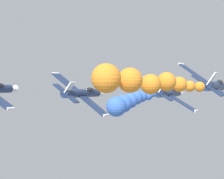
{
  "coord_description": "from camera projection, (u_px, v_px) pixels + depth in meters",
  "views": [
    {
      "loc": [
        23.09,
        -50.15,
        133.99
      ],
      "look_at": [
        0.0,
        0.0,
        133.61
      ],
      "focal_mm": 68.6,
      "sensor_mm": 36.0,
      "label": 1
    }
  ],
  "objects": [
    {
      "name": "smoke_trail_lead",
      "position": [
        128.0,
        102.0,
        46.73
      ],
      "size": [
        2.11,
        12.27,
        2.64
      ],
      "color": "blue"
    },
    {
      "name": "airplane_right_inner",
      "position": [
        215.0,
        86.0,
        49.24
      ],
      "size": [
        8.04,
        10.35,
        5.78
      ],
      "rotation": [
        0.0,
        0.61,
        0.0
      ],
      "color": "navy"
    },
    {
      "name": "airplane_left_inner",
      "position": [
        82.0,
        93.0,
        56.28
      ],
      "size": [
        7.95,
        10.35,
        5.91
      ],
      "rotation": [
        0.0,
        0.63,
        0.0
      ],
      "color": "navy"
    },
    {
      "name": "airplane_lead",
      "position": [
        169.0,
        93.0,
        60.14
      ],
      "size": [
        8.43,
        10.35,
        5.15
      ],
      "rotation": [
        0.0,
        0.53,
        0.0
      ],
      "color": "navy"
    },
    {
      "name": "smoke_trail_right_inner",
      "position": [
        142.0,
        81.0,
        33.98
      ],
      "size": [
        5.1,
        15.85,
        2.34
      ],
      "color": "orange"
    }
  ]
}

